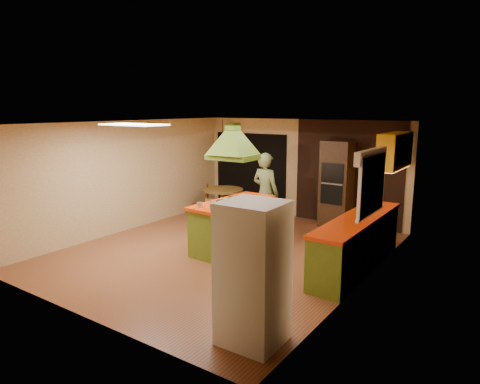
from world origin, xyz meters
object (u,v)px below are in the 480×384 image
Objects in this scene: wall_oven at (337,184)px; kitchen_island at (233,225)px; man at (265,193)px; refrigerator at (253,274)px; canister_large at (378,198)px; dining_table at (223,198)px.

kitchen_island is at bearing -111.54° from wall_oven.
refrigerator is (2.26, -4.03, -0.04)m from man.
wall_oven is 9.01× the size of canister_large.
wall_oven is 1.71m from canister_large.
canister_large is at bearing 86.60° from refrigerator.
man is 1.66m from dining_table.
canister_large is (2.41, 0.27, 0.13)m from man.
canister_large reaches higher than kitchen_island.
canister_large is (3.95, -0.21, 0.50)m from dining_table.
kitchen_island is 8.76× the size of canister_large.
refrigerator is at bearing -49.91° from dining_table.
wall_oven is at bearing 139.48° from canister_large.
wall_oven reaches higher than man.
man reaches higher than kitchen_island.
dining_table is 4.48× the size of canister_large.
man is 1.05× the size of refrigerator.
kitchen_island is 1.95× the size of dining_table.
dining_table is (-1.59, 1.81, 0.04)m from kitchen_island.
canister_large is at bearing -40.66° from wall_oven.
dining_table is (-2.65, -0.90, -0.49)m from wall_oven.
wall_oven reaches higher than canister_large.
kitchen_island is 2.90m from canister_large.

